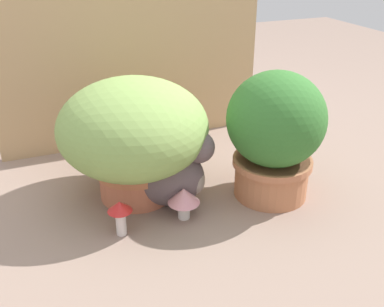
# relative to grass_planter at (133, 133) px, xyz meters

# --- Properties ---
(ground_plane) EXTENTS (6.00, 6.00, 0.00)m
(ground_plane) POSITION_rel_grass_planter_xyz_m (0.04, -0.08, -0.25)
(ground_plane) COLOR gray
(cardboard_backdrop) EXTENTS (1.20, 0.03, 0.82)m
(cardboard_backdrop) POSITION_rel_grass_planter_xyz_m (0.13, 0.48, 0.16)
(cardboard_backdrop) COLOR tan
(cardboard_backdrop) RESTS_ON ground
(grass_planter) EXTENTS (0.53, 0.53, 0.44)m
(grass_planter) POSITION_rel_grass_planter_xyz_m (0.00, 0.00, 0.00)
(grass_planter) COLOR #BA6648
(grass_planter) RESTS_ON ground
(leafy_planter) EXTENTS (0.35, 0.35, 0.47)m
(leafy_planter) POSITION_rel_grass_planter_xyz_m (0.46, -0.18, -0.00)
(leafy_planter) COLOR #B6704A
(leafy_planter) RESTS_ON ground
(cat) EXTENTS (0.36, 0.27, 0.32)m
(cat) POSITION_rel_grass_planter_xyz_m (0.10, -0.11, -0.13)
(cat) COLOR #5C4D4F
(cat) RESTS_ON ground
(mushroom_ornament_red) EXTENTS (0.08, 0.08, 0.12)m
(mushroom_ornament_red) POSITION_rel_grass_planter_xyz_m (-0.11, -0.22, -0.16)
(mushroom_ornament_red) COLOR silver
(mushroom_ornament_red) RESTS_ON ground
(mushroom_ornament_pink) EXTENTS (0.11, 0.11, 0.12)m
(mushroom_ornament_pink) POSITION_rel_grass_planter_xyz_m (0.11, -0.21, -0.17)
(mushroom_ornament_pink) COLOR silver
(mushroom_ornament_pink) RESTS_ON ground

